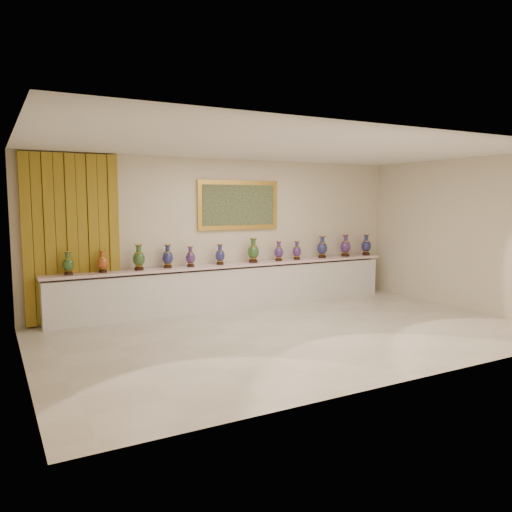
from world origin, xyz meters
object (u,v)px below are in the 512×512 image
Objects in this scene: counter at (233,286)px; vase_0 at (68,264)px; vase_1 at (103,262)px; vase_2 at (139,259)px.

vase_0 reaches higher than counter.
vase_2 is at bearing -0.35° from vase_1.
vase_0 is 0.58m from vase_1.
vase_0 is 1.22m from vase_2.
vase_1 reaches higher than counter.
vase_0 is (-3.14, -0.03, 0.65)m from counter.
vase_0 reaches higher than vase_1.
vase_2 is (0.65, -0.00, 0.03)m from vase_1.
vase_2 is (1.22, -0.00, 0.03)m from vase_0.
counter is 17.78× the size of vase_0.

